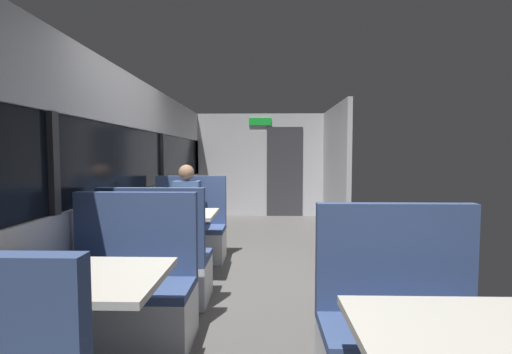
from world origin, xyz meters
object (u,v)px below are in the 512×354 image
dining_table_near_window (80,293)px  bench_front_aisle_facing_entry (404,343)px  bench_mid_window_facing_end (158,268)px  bench_near_window_facing_entry (129,298)px  dining_table_mid_window (176,221)px  coffee_cup_primary (193,209)px  bench_mid_window_facing_entry (189,235)px  seated_passenger (188,220)px

dining_table_near_window → bench_front_aisle_facing_entry: 1.82m
dining_table_near_window → bench_mid_window_facing_end: size_ratio=0.82×
dining_table_near_window → bench_near_window_facing_entry: (0.00, 0.70, -0.31)m
bench_near_window_facing_entry → dining_table_mid_window: bearing=90.0°
bench_mid_window_facing_end → coffee_cup_primary: bench_mid_window_facing_end is taller
bench_mid_window_facing_end → bench_mid_window_facing_entry: 1.40m
bench_near_window_facing_entry → bench_mid_window_facing_end: 0.70m
dining_table_mid_window → bench_front_aisle_facing_entry: bearing=-48.2°
dining_table_near_window → dining_table_mid_window: bearing=90.0°
dining_table_mid_window → coffee_cup_primary: (0.20, -0.05, 0.15)m
dining_table_mid_window → bench_mid_window_facing_end: bearing=-90.0°
bench_mid_window_facing_entry → seated_passenger: 0.22m
dining_table_mid_window → bench_mid_window_facing_entry: bench_mid_window_facing_entry is taller
dining_table_mid_window → coffee_cup_primary: bearing=-13.4°
seated_passenger → coffee_cup_primary: (0.20, -0.68, 0.25)m
bench_mid_window_facing_end → coffee_cup_primary: bearing=72.7°
seated_passenger → bench_near_window_facing_entry: bearing=-90.0°
dining_table_near_window → bench_near_window_facing_entry: size_ratio=0.82×
bench_mid_window_facing_end → bench_mid_window_facing_entry: size_ratio=1.00×
bench_near_window_facing_entry → bench_mid_window_facing_entry: size_ratio=1.00×
bench_near_window_facing_entry → bench_front_aisle_facing_entry: same height
bench_mid_window_facing_entry → seated_passenger: seated_passenger is taller
bench_near_window_facing_entry → coffee_cup_primary: bearing=81.5°
dining_table_mid_window → bench_mid_window_facing_entry: bearing=90.0°
bench_front_aisle_facing_entry → coffee_cup_primary: (-1.59, 1.96, 0.46)m
dining_table_near_window → seated_passenger: (0.00, 2.73, -0.10)m
coffee_cup_primary → bench_front_aisle_facing_entry: bearing=-50.9°
dining_table_mid_window → seated_passenger: seated_passenger is taller
seated_passenger → coffee_cup_primary: 0.75m
bench_front_aisle_facing_entry → seated_passenger: (-1.79, 2.63, 0.21)m
dining_table_near_window → seated_passenger: bearing=90.0°
dining_table_mid_window → bench_front_aisle_facing_entry: size_ratio=0.82×
dining_table_mid_window → bench_near_window_facing_entry: bearing=-90.0°
dining_table_near_window → bench_near_window_facing_entry: bench_near_window_facing_entry is taller
bench_mid_window_facing_end → bench_front_aisle_facing_entry: (1.79, -1.30, 0.00)m
bench_near_window_facing_entry → dining_table_mid_window: 1.44m
bench_mid_window_facing_entry → coffee_cup_primary: (0.20, -0.75, 0.46)m
dining_table_mid_window → seated_passenger: size_ratio=0.71×
bench_front_aisle_facing_entry → seated_passenger: size_ratio=0.87×
bench_near_window_facing_entry → bench_mid_window_facing_end: bearing=90.0°
dining_table_mid_window → bench_mid_window_facing_end: bench_mid_window_facing_end is taller
bench_near_window_facing_entry → seated_passenger: seated_passenger is taller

